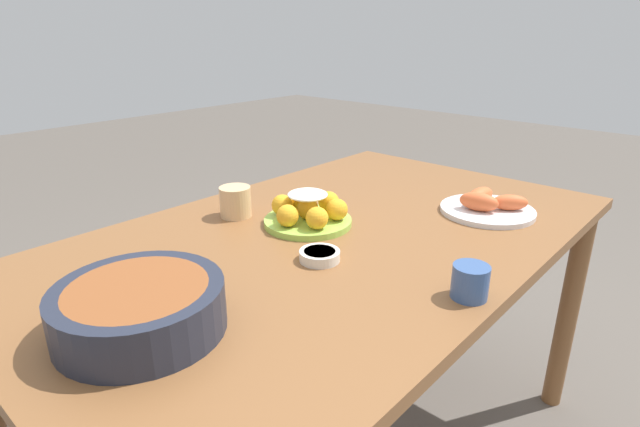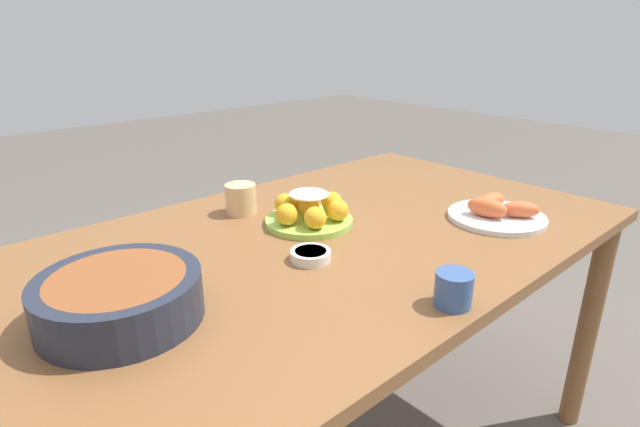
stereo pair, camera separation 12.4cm
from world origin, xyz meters
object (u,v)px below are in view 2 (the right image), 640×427
object	(u,v)px
cup_near	(241,199)
serving_bowl	(119,297)
sauce_bowl	(311,255)
cake_plate	(310,211)
cup_far	(454,289)
dining_table	(330,265)
seafood_platter	(496,212)

from	to	relation	value
cup_near	serving_bowl	bearing A→B (deg)	34.10
cup_near	sauce_bowl	bearing A→B (deg)	81.43
cake_plate	cup_far	bearing A→B (deg)	81.73
cake_plate	sauce_bowl	xyz separation A→B (m)	(0.14, 0.16, -0.02)
sauce_bowl	cup_near	distance (m)	0.35
sauce_bowl	cup_near	size ratio (longest dim) A/B	1.07
dining_table	seafood_platter	distance (m)	0.46
dining_table	cake_plate	world-z (taller)	cake_plate
dining_table	cake_plate	bearing A→B (deg)	-92.12
sauce_bowl	seafood_platter	xyz separation A→B (m)	(-0.52, 0.14, 0.01)
cake_plate	cup_near	bearing A→B (deg)	-64.79
dining_table	cake_plate	size ratio (longest dim) A/B	6.70
cake_plate	serving_bowl	distance (m)	0.55
cake_plate	seafood_platter	size ratio (longest dim) A/B	0.90
serving_bowl	sauce_bowl	bearing A→B (deg)	173.69
seafood_platter	sauce_bowl	bearing A→B (deg)	-15.17
cake_plate	seafood_platter	bearing A→B (deg)	141.61
sauce_bowl	cup_near	world-z (taller)	cup_near
dining_table	sauce_bowl	world-z (taller)	sauce_bowl
dining_table	sauce_bowl	size ratio (longest dim) A/B	16.91
dining_table	cup_far	bearing A→B (deg)	80.48
cake_plate	seafood_platter	world-z (taller)	cake_plate
cup_near	cup_far	distance (m)	0.66
sauce_bowl	cup_near	bearing A→B (deg)	-98.57
dining_table	cake_plate	xyz separation A→B (m)	(-0.00, -0.08, 0.12)
sauce_bowl	seafood_platter	distance (m)	0.54
serving_bowl	sauce_bowl	distance (m)	0.40
dining_table	cup_near	distance (m)	0.31
cup_near	cup_far	bearing A→B (deg)	91.51
cup_far	dining_table	bearing A→B (deg)	-99.52
cake_plate	cup_far	xyz separation A→B (m)	(0.07, 0.48, -0.00)
cake_plate	dining_table	bearing A→B (deg)	87.88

